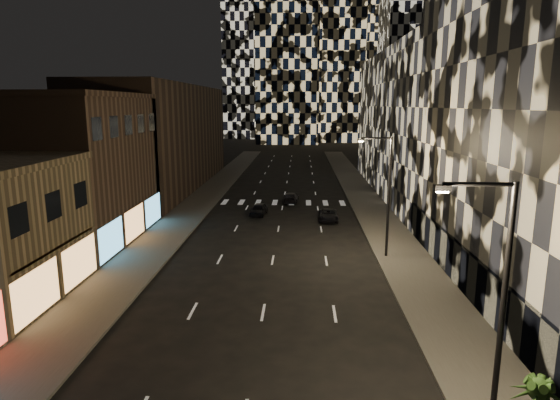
# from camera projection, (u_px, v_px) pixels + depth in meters

# --- Properties ---
(sidewalk_left) EXTENTS (4.00, 120.00, 0.15)m
(sidewalk_left) POSITION_uv_depth(u_px,v_px,m) (200.00, 201.00, 56.01)
(sidewalk_left) COLOR #47443F
(sidewalk_left) RESTS_ON ground
(sidewalk_right) EXTENTS (4.00, 120.00, 0.15)m
(sidewalk_right) POSITION_uv_depth(u_px,v_px,m) (368.00, 203.00, 55.14)
(sidewalk_right) COLOR #47443F
(sidewalk_right) RESTS_ON ground
(curb_left) EXTENTS (0.20, 120.00, 0.15)m
(curb_left) POSITION_uv_depth(u_px,v_px,m) (217.00, 201.00, 55.92)
(curb_left) COLOR #4C4C47
(curb_left) RESTS_ON ground
(curb_right) EXTENTS (0.20, 120.00, 0.15)m
(curb_right) POSITION_uv_depth(u_px,v_px,m) (350.00, 202.00, 55.23)
(curb_right) COLOR #4C4C47
(curb_right) RESTS_ON ground
(retail_brown) EXTENTS (10.00, 15.00, 12.00)m
(retail_brown) POSITION_uv_depth(u_px,v_px,m) (73.00, 171.00, 38.98)
(retail_brown) COLOR #473428
(retail_brown) RESTS_ON ground
(retail_filler_left) EXTENTS (10.00, 40.00, 14.00)m
(retail_filler_left) POSITION_uv_depth(u_px,v_px,m) (164.00, 137.00, 64.71)
(retail_filler_left) COLOR #473428
(retail_filler_left) RESTS_ON ground
(midrise_base) EXTENTS (0.60, 25.00, 3.00)m
(midrise_base) POSITION_uv_depth(u_px,v_px,m) (461.00, 263.00, 29.80)
(midrise_base) COLOR #383838
(midrise_base) RESTS_ON ground
(midrise_filler_right) EXTENTS (16.00, 40.00, 18.00)m
(midrise_filler_right) POSITION_uv_depth(u_px,v_px,m) (441.00, 124.00, 59.76)
(midrise_filler_right) COLOR #232326
(midrise_filler_right) RESTS_ON ground
(streetlight_near) EXTENTS (2.55, 0.25, 9.00)m
(streetlight_near) POSITION_uv_depth(u_px,v_px,m) (496.00, 298.00, 15.00)
(streetlight_near) COLOR black
(streetlight_near) RESTS_ON sidewalk_right
(streetlight_far) EXTENTS (2.55, 0.25, 9.00)m
(streetlight_far) POSITION_uv_depth(u_px,v_px,m) (386.00, 188.00, 34.58)
(streetlight_far) COLOR black
(streetlight_far) RESTS_ON sidewalk_right
(car_dark_midlane) EXTENTS (1.91, 3.77, 1.23)m
(car_dark_midlane) POSITION_uv_depth(u_px,v_px,m) (259.00, 209.00, 49.14)
(car_dark_midlane) COLOR black
(car_dark_midlane) RESTS_ON ground
(car_dark_oncoming) EXTENTS (1.91, 4.17, 1.18)m
(car_dark_oncoming) POSITION_uv_depth(u_px,v_px,m) (291.00, 198.00, 55.48)
(car_dark_oncoming) COLOR black
(car_dark_oncoming) RESTS_ON ground
(car_dark_rightlane) EXTENTS (1.93, 4.06, 1.12)m
(car_dark_rightlane) POSITION_uv_depth(u_px,v_px,m) (328.00, 215.00, 46.78)
(car_dark_rightlane) COLOR black
(car_dark_rightlane) RESTS_ON ground
(palm_tree) EXTENTS (1.78, 1.81, 3.54)m
(palm_tree) POSITION_uv_depth(u_px,v_px,m) (538.00, 398.00, 13.60)
(palm_tree) COLOR #47331E
(palm_tree) RESTS_ON sidewalk_right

